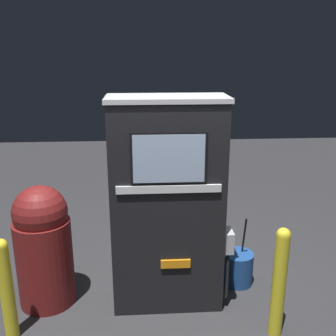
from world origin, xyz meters
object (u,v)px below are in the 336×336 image
object	(u,v)px
trash_bin	(43,245)
safety_bollard	(279,281)
gas_pump	(168,206)
safety_bollard_far	(6,287)
squeegee_bucket	(238,268)

from	to	relation	value
trash_bin	safety_bollard	bearing A→B (deg)	-16.26
gas_pump	safety_bollard_far	size ratio (longest dim) A/B	2.16
gas_pump	safety_bollard_far	bearing A→B (deg)	-162.74
safety_bollard	trash_bin	size ratio (longest dim) A/B	0.85
safety_bollard_far	squeegee_bucket	distance (m)	2.20
trash_bin	safety_bollard_far	xyz separation A→B (m)	(-0.19, -0.48, -0.12)
safety_bollard	trash_bin	distance (m)	2.11
safety_bollard_far	safety_bollard	bearing A→B (deg)	-2.81
squeegee_bucket	gas_pump	bearing A→B (deg)	-161.45
safety_bollard	trash_bin	xyz separation A→B (m)	(-2.02, 0.59, 0.08)
safety_bollard	squeegee_bucket	size ratio (longest dim) A/B	1.32
gas_pump	trash_bin	xyz separation A→B (m)	(-1.14, 0.07, -0.39)
safety_bollard	trash_bin	world-z (taller)	trash_bin
squeegee_bucket	safety_bollard	bearing A→B (deg)	-79.51
gas_pump	trash_bin	distance (m)	1.21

